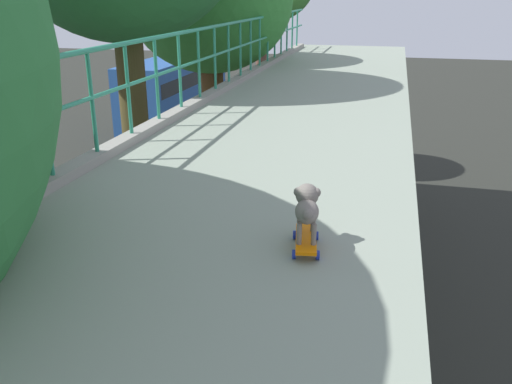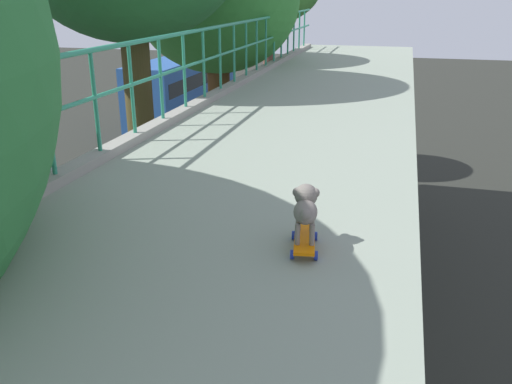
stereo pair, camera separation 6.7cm
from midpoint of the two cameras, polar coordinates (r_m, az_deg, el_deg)
name	(u,v)px [view 2 (the right image)]	position (r m, az deg, el deg)	size (l,w,h in m)	color
overpass_deck	(136,329)	(3.45, -12.07, -13.99)	(3.32, 32.20, 0.46)	gray
car_white_fifth	(50,263)	(14.04, -20.82, -7.06)	(1.78, 3.94, 1.39)	silver
car_red_taxi_sixth	(21,200)	(18.43, -23.56, -0.78)	(1.85, 3.84, 1.56)	red
city_bus	(184,86)	(30.28, -7.52, 11.09)	(2.54, 10.32, 3.50)	#224B8D
roadside_tree_far	(217,3)	(14.40, -4.03, 19.29)	(4.18, 4.18, 8.49)	brown
toy_skateboard	(304,240)	(3.79, 5.65, -5.12)	(0.24, 0.49, 0.09)	orange
small_dog	(306,206)	(3.74, 5.79, -1.50)	(0.22, 0.43, 0.35)	slate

